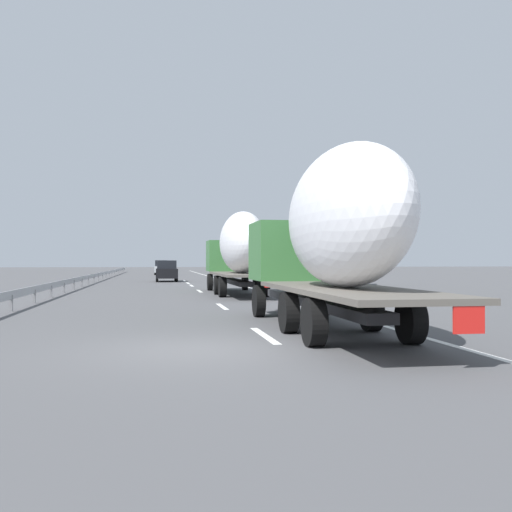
{
  "coord_description": "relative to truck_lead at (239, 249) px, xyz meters",
  "views": [
    {
      "loc": [
        -12.09,
        0.83,
        1.83
      ],
      "look_at": [
        17.91,
        -4.33,
        2.09
      ],
      "focal_mm": 41.01,
      "sensor_mm": 36.0,
      "label": 1
    }
  ],
  "objects": [
    {
      "name": "truck_lead",
      "position": [
        0.0,
        0.0,
        0.0
      ],
      "size": [
        12.55,
        2.55,
        4.4
      ],
      "color": "#387038",
      "rests_on": "ground_plane"
    },
    {
      "name": "tree_2",
      "position": [
        10.44,
        -9.56,
        1.3
      ],
      "size": [
        3.57,
        3.57,
        6.22
      ],
      "color": "#472D19",
      "rests_on": "ground_plane"
    },
    {
      "name": "lane_stripe_3",
      "position": [
        12.32,
        1.8,
        -2.49
      ],
      "size": [
        3.2,
        0.2,
        0.01
      ],
      "primitive_type": "cube",
      "color": "white",
      "rests_on": "ground_plane"
    },
    {
      "name": "truck_trailing",
      "position": [
        -16.97,
        0.0,
        0.07
      ],
      "size": [
        12.26,
        2.55,
        4.57
      ],
      "color": "#387038",
      "rests_on": "ground_plane"
    },
    {
      "name": "guardrail_median",
      "position": [
        23.71,
        9.6,
        -1.92
      ],
      "size": [
        94.0,
        0.1,
        0.76
      ],
      "color": "#9EA0A5",
      "rests_on": "ground_plane"
    },
    {
      "name": "car_silver_hatch",
      "position": [
        47.31,
        3.72,
        -1.53
      ],
      "size": [
        4.41,
        1.82,
        1.94
      ],
      "color": "#ADB2B7",
      "rests_on": "ground_plane"
    },
    {
      "name": "lane_stripe_5",
      "position": [
        23.04,
        1.8,
        -2.49
      ],
      "size": [
        3.2,
        0.2,
        0.01
      ],
      "primitive_type": "cube",
      "color": "white",
      "rests_on": "ground_plane"
    },
    {
      "name": "lane_stripe_4",
      "position": [
        17.15,
        1.8,
        -2.49
      ],
      "size": [
        3.2,
        0.2,
        0.01
      ],
      "primitive_type": "cube",
      "color": "white",
      "rests_on": "ground_plane"
    },
    {
      "name": "tree_1",
      "position": [
        68.07,
        -7.14,
        2.06
      ],
      "size": [
        3.74,
        3.74,
        7.42
      ],
      "color": "#472D19",
      "rests_on": "ground_plane"
    },
    {
      "name": "car_black_suv",
      "position": [
        21.44,
        3.47,
        -1.55
      ],
      "size": [
        4.41,
        1.91,
        1.89
      ],
      "color": "black",
      "rests_on": "ground_plane"
    },
    {
      "name": "lane_stripe_0",
      "position": [
        -17.29,
        1.8,
        -2.49
      ],
      "size": [
        3.2,
        0.2,
        0.01
      ],
      "primitive_type": "cube",
      "color": "white",
      "rests_on": "ground_plane"
    },
    {
      "name": "road_sign",
      "position": [
        16.11,
        -3.1,
        -0.4
      ],
      "size": [
        0.1,
        0.9,
        3.02
      ],
      "color": "gray",
      "rests_on": "ground_plane"
    },
    {
      "name": "ground_plane",
      "position": [
        20.71,
        3.6,
        -2.5
      ],
      "size": [
        260.0,
        260.0,
        0.0
      ],
      "primitive_type": "plane",
      "color": "#4C4C4F"
    },
    {
      "name": "tree_0",
      "position": [
        0.82,
        -6.9,
        1.56
      ],
      "size": [
        3.01,
        3.01,
        6.41
      ],
      "color": "#472D19",
      "rests_on": "ground_plane"
    },
    {
      "name": "edge_line_right",
      "position": [
        25.71,
        -1.9,
        -2.49
      ],
      "size": [
        110.0,
        0.2,
        0.01
      ],
      "primitive_type": "cube",
      "color": "white",
      "rests_on": "ground_plane"
    },
    {
      "name": "lane_stripe_2",
      "position": [
        4.21,
        1.8,
        -2.49
      ],
      "size": [
        3.2,
        0.2,
        0.01
      ],
      "primitive_type": "cube",
      "color": "white",
      "rests_on": "ground_plane"
    },
    {
      "name": "lane_stripe_1",
      "position": [
        -8.03,
        1.8,
        -2.49
      ],
      "size": [
        3.2,
        0.2,
        0.01
      ],
      "primitive_type": "cube",
      "color": "white",
      "rests_on": "ground_plane"
    }
  ]
}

